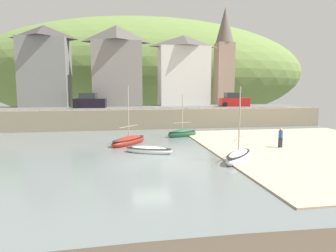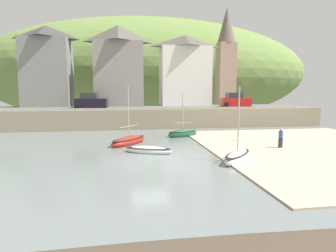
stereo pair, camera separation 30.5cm
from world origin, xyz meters
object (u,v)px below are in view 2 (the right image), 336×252
sailboat_blue_trim (148,150)px  sailboat_white_hull (129,141)px  waterfront_building_centre (119,65)px  rowboat_small_beached (237,157)px  person_near_water (281,137)px  parked_car_by_wall (235,101)px  sailboat_tall_mast (183,133)px  parked_car_near_slipway (91,102)px  church_with_spire (226,54)px  waterfront_building_left (47,66)px  waterfront_building_right (185,70)px

sailboat_blue_trim → sailboat_white_hull: (-1.40, 3.93, 0.08)m
waterfront_building_centre → rowboat_small_beached: 28.29m
person_near_water → parked_car_by_wall: bearing=80.2°
sailboat_tall_mast → sailboat_white_hull: sailboat_white_hull is taller
sailboat_blue_trim → rowboat_small_beached: (5.79, -3.58, 0.10)m
parked_car_near_slipway → person_near_water: size_ratio=2.62×
church_with_spire → parked_car_near_slipway: bearing=-158.4°
sailboat_blue_trim → person_near_water: bearing=22.7°
rowboat_small_beached → parked_car_near_slipway: size_ratio=1.24×
person_near_water → rowboat_small_beached: bearing=-145.9°
waterfront_building_left → sailboat_blue_trim: bearing=-61.3°
waterfront_building_left → sailboat_tall_mast: (16.42, -15.13, -7.76)m
waterfront_building_right → sailboat_blue_trim: (-7.61, -22.32, -7.48)m
sailboat_tall_mast → sailboat_white_hull: size_ratio=0.86×
sailboat_blue_trim → parked_car_by_wall: size_ratio=0.92×
church_with_spire → sailboat_white_hull: church_with_spire is taller
waterfront_building_left → waterfront_building_centre: 9.91m
waterfront_building_left → rowboat_small_beached: (18.02, -25.91, -7.78)m
parked_car_near_slipway → rowboat_small_beached: bearing=-55.7°
parked_car_by_wall → rowboat_small_beached: bearing=-108.1°
waterfront_building_centre → parked_car_near_slipway: bearing=-129.0°
waterfront_building_left → parked_car_near_slipway: size_ratio=2.64×
waterfront_building_left → waterfront_building_centre: waterfront_building_centre is taller
sailboat_tall_mast → church_with_spire: bearing=42.0°
parked_car_near_slipway → sailboat_tall_mast: bearing=-40.8°
sailboat_blue_trim → sailboat_tall_mast: (4.19, 7.19, 0.11)m
sailboat_white_hull → parked_car_by_wall: size_ratio=1.28×
waterfront_building_right → sailboat_white_hull: 21.78m
person_near_water → sailboat_tall_mast: bearing=132.4°
waterfront_building_right → sailboat_white_hull: size_ratio=1.95×
rowboat_small_beached → waterfront_building_right: bearing=35.9°
rowboat_small_beached → parked_car_near_slipway: rowboat_small_beached is taller
waterfront_building_centre → person_near_water: 27.05m
waterfront_building_left → waterfront_building_centre: bearing=0.0°
waterfront_building_left → rowboat_small_beached: 32.50m
sailboat_tall_mast → parked_car_near_slipway: parked_car_near_slipway is taller
waterfront_building_centre → church_with_spire: (17.81, 4.00, 2.32)m
waterfront_building_right → sailboat_blue_trim: size_ratio=2.70×
sailboat_blue_trim → person_near_water: (10.88, -0.13, 0.77)m
church_with_spire → sailboat_blue_trim: 32.26m
church_with_spire → sailboat_blue_trim: church_with_spire is taller
sailboat_tall_mast → person_near_water: bearing=-65.0°
waterfront_building_right → sailboat_tall_mast: waterfront_building_right is taller
waterfront_building_centre → person_near_water: waterfront_building_centre is taller
waterfront_building_right → rowboat_small_beached: 27.00m
waterfront_building_centre → sailboat_tall_mast: (6.51, -15.13, -7.95)m
parked_car_near_slipway → parked_car_by_wall: (19.94, 0.00, 0.00)m
church_with_spire → rowboat_small_beached: bearing=-108.0°
rowboat_small_beached → church_with_spire: bearing=21.9°
waterfront_building_right → rowboat_small_beached: waterfront_building_right is taller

